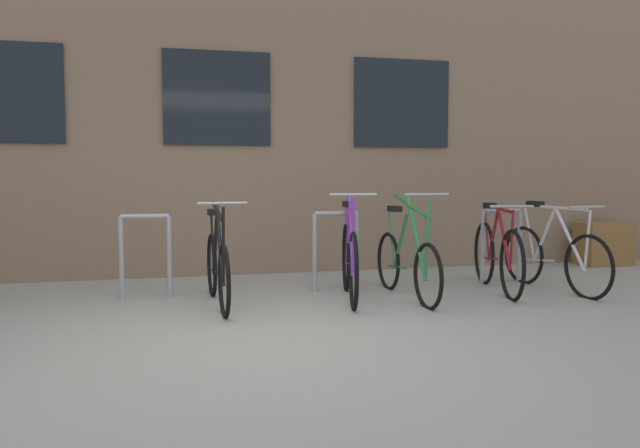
# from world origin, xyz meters

# --- Properties ---
(ground_plane) EXTENTS (42.00, 42.00, 0.00)m
(ground_plane) POSITION_xyz_m (0.00, 0.00, 0.00)
(ground_plane) COLOR gray
(storefront_building) EXTENTS (28.00, 5.47, 5.47)m
(storefront_building) POSITION_xyz_m (0.00, 5.91, 2.74)
(storefront_building) COLOR #7A604C
(storefront_building) RESTS_ON ground
(bike_rack) EXTENTS (6.52, 0.05, 0.86)m
(bike_rack) POSITION_xyz_m (0.15, 1.90, 0.51)
(bike_rack) COLOR gray
(bike_rack) RESTS_ON ground
(bicycle_maroon) EXTENTS (0.52, 1.69, 0.97)m
(bicycle_maroon) POSITION_xyz_m (2.84, 1.43, 0.39)
(bicycle_maroon) COLOR black
(bicycle_maroon) RESTS_ON ground
(bicycle_black) EXTENTS (0.44, 1.69, 1.04)m
(bicycle_black) POSITION_xyz_m (-0.17, 1.41, 0.37)
(bicycle_black) COLOR black
(bicycle_black) RESTS_ON ground
(bicycle_purple) EXTENTS (0.51, 1.70, 1.11)m
(bicycle_purple) POSITION_xyz_m (1.16, 1.41, 0.40)
(bicycle_purple) COLOR black
(bicycle_purple) RESTS_ON ground
(bicycle_green) EXTENTS (0.44, 1.71, 1.11)m
(bicycle_green) POSITION_xyz_m (1.74, 1.31, 0.37)
(bicycle_green) COLOR black
(bicycle_green) RESTS_ON ground
(bicycle_silver) EXTENTS (0.44, 1.69, 0.98)m
(bicycle_silver) POSITION_xyz_m (3.46, 1.32, 0.37)
(bicycle_silver) COLOR black
(bicycle_silver) RESTS_ON ground
(planter_box) EXTENTS (0.70, 0.44, 0.60)m
(planter_box) POSITION_xyz_m (5.28, 2.85, 0.30)
(planter_box) COLOR brown
(planter_box) RESTS_ON ground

